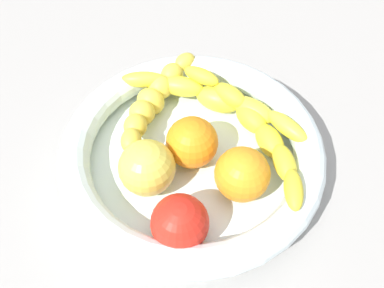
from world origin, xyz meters
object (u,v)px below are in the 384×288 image
fruit_bowl (192,152)px  tomato_red (177,223)px  orange_front (242,174)px  banana_draped_left (255,128)px  orange_mid_left (192,142)px  apple_yellow (147,168)px  banana_arching_top (154,99)px  banana_draped_right (216,99)px

fruit_bowl → tomato_red: 11.38cm
orange_front → tomato_red: bearing=-43.8°
banana_draped_left → orange_mid_left: bearing=-66.3°
orange_front → apple_yellow: apple_yellow is taller
banana_draped_left → banana_arching_top: 14.75cm
apple_yellow → banana_draped_left: bearing=122.3°
banana_draped_left → orange_mid_left: orange_mid_left is taller
orange_mid_left → banana_draped_right: bearing=164.1°
banana_draped_left → banana_arching_top: banana_draped_left is taller
banana_draped_left → orange_mid_left: 8.75cm
banana_draped_left → orange_mid_left: size_ratio=3.29×
fruit_bowl → banana_arching_top: (-7.37, -6.30, 1.44)cm
tomato_red → orange_front: bearing=136.2°
fruit_bowl → banana_draped_right: (-8.49, 2.33, 1.37)cm
banana_arching_top → apple_yellow: size_ratio=2.79×
banana_arching_top → orange_front: 17.21cm
banana_draped_right → orange_front: orange_front is taller
fruit_bowl → banana_draped_left: size_ratio=1.55×
orange_front → apple_yellow: 11.47cm
fruit_bowl → apple_yellow: bearing=-47.1°
orange_mid_left → tomato_red: (11.26, -0.24, -0.07)cm
banana_draped_left → banana_draped_right: 7.47cm
orange_mid_left → apple_yellow: size_ratio=0.96×
banana_draped_left → orange_front: (7.64, -1.41, 0.35)cm
banana_arching_top → apple_yellow: (11.94, 1.38, 0.82)cm
banana_draped_left → orange_front: bearing=-10.4°
fruit_bowl → banana_draped_right: banana_draped_right is taller
tomato_red → orange_mid_left: bearing=178.8°
banana_arching_top → orange_mid_left: (7.31, 6.25, 0.68)cm
banana_draped_left → tomato_red: tomato_red is taller
banana_arching_top → banana_draped_left: bearing=75.1°
orange_front → orange_mid_left: bearing=-122.1°
banana_draped_right → orange_front: size_ratio=3.97×
tomato_red → apple_yellow: size_ratio=0.94×
fruit_bowl → apple_yellow: size_ratio=4.89×
fruit_bowl → orange_front: size_ratio=5.05×
fruit_bowl → banana_draped_left: 8.90cm
banana_draped_right → banana_arching_top: bearing=-82.7°
orange_front → tomato_red: size_ratio=1.03×
fruit_bowl → orange_mid_left: 2.12cm
fruit_bowl → banana_arching_top: size_ratio=1.76×
orange_front → orange_mid_left: 7.78cm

